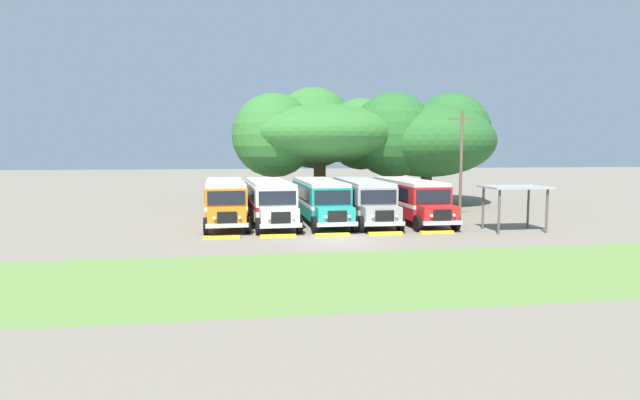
{
  "coord_description": "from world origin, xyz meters",
  "views": [
    {
      "loc": [
        -5.02,
        -27.03,
        4.84
      ],
      "look_at": [
        0.0,
        6.14,
        1.6
      ],
      "focal_mm": 28.79,
      "sensor_mm": 36.0,
      "label": 1
    }
  ],
  "objects_px": {
    "parked_bus_slot_4": "(409,198)",
    "parked_bus_slot_3": "(362,198)",
    "waiting_shelter": "(515,191)",
    "secondary_tree": "(424,138)",
    "utility_pole": "(461,162)",
    "parked_bus_slot_2": "(320,198)",
    "broad_shade_tree": "(317,133)",
    "parked_bus_slot_1": "(269,199)",
    "parked_bus_slot_0": "(225,199)"
  },
  "relations": [
    {
      "from": "parked_bus_slot_4",
      "to": "secondary_tree",
      "type": "xyz_separation_m",
      "value": [
        4.74,
        10.18,
        4.4
      ]
    },
    {
      "from": "secondary_tree",
      "to": "utility_pole",
      "type": "relative_size",
      "value": 1.76
    },
    {
      "from": "utility_pole",
      "to": "broad_shade_tree",
      "type": "bearing_deg",
      "value": 125.49
    },
    {
      "from": "parked_bus_slot_3",
      "to": "parked_bus_slot_2",
      "type": "bearing_deg",
      "value": -93.67
    },
    {
      "from": "secondary_tree",
      "to": "parked_bus_slot_3",
      "type": "bearing_deg",
      "value": -128.69
    },
    {
      "from": "parked_bus_slot_0",
      "to": "broad_shade_tree",
      "type": "relative_size",
      "value": 0.73
    },
    {
      "from": "parked_bus_slot_2",
      "to": "secondary_tree",
      "type": "relative_size",
      "value": 0.81
    },
    {
      "from": "parked_bus_slot_3",
      "to": "utility_pole",
      "type": "distance_m",
      "value": 7.32
    },
    {
      "from": "parked_bus_slot_4",
      "to": "broad_shade_tree",
      "type": "distance_m",
      "value": 13.31
    },
    {
      "from": "utility_pole",
      "to": "waiting_shelter",
      "type": "bearing_deg",
      "value": -77.29
    },
    {
      "from": "parked_bus_slot_3",
      "to": "secondary_tree",
      "type": "height_order",
      "value": "secondary_tree"
    },
    {
      "from": "parked_bus_slot_1",
      "to": "parked_bus_slot_2",
      "type": "xyz_separation_m",
      "value": [
        3.46,
        0.09,
        0.0
      ]
    },
    {
      "from": "parked_bus_slot_1",
      "to": "utility_pole",
      "type": "distance_m",
      "value": 13.51
    },
    {
      "from": "broad_shade_tree",
      "to": "parked_bus_slot_3",
      "type": "bearing_deg",
      "value": -82.27
    },
    {
      "from": "broad_shade_tree",
      "to": "parked_bus_slot_0",
      "type": "bearing_deg",
      "value": -126.24
    },
    {
      "from": "parked_bus_slot_1",
      "to": "broad_shade_tree",
      "type": "distance_m",
      "value": 13.08
    },
    {
      "from": "parked_bus_slot_3",
      "to": "parked_bus_slot_4",
      "type": "height_order",
      "value": "same"
    },
    {
      "from": "parked_bus_slot_4",
      "to": "waiting_shelter",
      "type": "bearing_deg",
      "value": 39.49
    },
    {
      "from": "parked_bus_slot_3",
      "to": "parked_bus_slot_4",
      "type": "xyz_separation_m",
      "value": [
        3.28,
        -0.16,
        0.0
      ]
    },
    {
      "from": "parked_bus_slot_0",
      "to": "parked_bus_slot_2",
      "type": "height_order",
      "value": "same"
    },
    {
      "from": "waiting_shelter",
      "to": "parked_bus_slot_0",
      "type": "bearing_deg",
      "value": 159.99
    },
    {
      "from": "utility_pole",
      "to": "waiting_shelter",
      "type": "relative_size",
      "value": 2.12
    },
    {
      "from": "parked_bus_slot_4",
      "to": "utility_pole",
      "type": "xyz_separation_m",
      "value": [
        3.59,
        -0.35,
        2.48
      ]
    },
    {
      "from": "parked_bus_slot_4",
      "to": "parked_bus_slot_3",
      "type": "bearing_deg",
      "value": -94.15
    },
    {
      "from": "parked_bus_slot_2",
      "to": "waiting_shelter",
      "type": "bearing_deg",
      "value": 60.21
    },
    {
      "from": "utility_pole",
      "to": "waiting_shelter",
      "type": "xyz_separation_m",
      "value": [
        1.16,
        -5.15,
        -1.61
      ]
    },
    {
      "from": "parked_bus_slot_3",
      "to": "waiting_shelter",
      "type": "distance_m",
      "value": 9.87
    },
    {
      "from": "broad_shade_tree",
      "to": "secondary_tree",
      "type": "distance_m",
      "value": 9.64
    },
    {
      "from": "waiting_shelter",
      "to": "parked_bus_slot_4",
      "type": "bearing_deg",
      "value": 130.79
    },
    {
      "from": "parked_bus_slot_3",
      "to": "parked_bus_slot_4",
      "type": "relative_size",
      "value": 1.0
    },
    {
      "from": "parked_bus_slot_4",
      "to": "waiting_shelter",
      "type": "relative_size",
      "value": 3.02
    },
    {
      "from": "broad_shade_tree",
      "to": "utility_pole",
      "type": "height_order",
      "value": "broad_shade_tree"
    },
    {
      "from": "broad_shade_tree",
      "to": "waiting_shelter",
      "type": "distance_m",
      "value": 19.84
    },
    {
      "from": "parked_bus_slot_4",
      "to": "secondary_tree",
      "type": "bearing_deg",
      "value": 153.74
    },
    {
      "from": "parked_bus_slot_2",
      "to": "utility_pole",
      "type": "xyz_separation_m",
      "value": [
        9.81,
        -0.72,
        2.48
      ]
    },
    {
      "from": "secondary_tree",
      "to": "waiting_shelter",
      "type": "xyz_separation_m",
      "value": [
        0.01,
        -15.68,
        -3.53
      ]
    },
    {
      "from": "utility_pole",
      "to": "parked_bus_slot_2",
      "type": "bearing_deg",
      "value": 175.78
    },
    {
      "from": "parked_bus_slot_1",
      "to": "parked_bus_slot_4",
      "type": "xyz_separation_m",
      "value": [
        9.68,
        -0.29,
        0.0
      ]
    },
    {
      "from": "parked_bus_slot_3",
      "to": "utility_pole",
      "type": "bearing_deg",
      "value": 86.1
    },
    {
      "from": "broad_shade_tree",
      "to": "waiting_shelter",
      "type": "height_order",
      "value": "broad_shade_tree"
    },
    {
      "from": "parked_bus_slot_1",
      "to": "parked_bus_slot_2",
      "type": "bearing_deg",
      "value": 87.77
    },
    {
      "from": "parked_bus_slot_4",
      "to": "utility_pole",
      "type": "bearing_deg",
      "value": 83.1
    },
    {
      "from": "parked_bus_slot_0",
      "to": "utility_pole",
      "type": "relative_size",
      "value": 1.43
    },
    {
      "from": "parked_bus_slot_4",
      "to": "secondary_tree",
      "type": "relative_size",
      "value": 0.81
    },
    {
      "from": "parked_bus_slot_1",
      "to": "parked_bus_slot_3",
      "type": "relative_size",
      "value": 1.01
    },
    {
      "from": "parked_bus_slot_4",
      "to": "waiting_shelter",
      "type": "height_order",
      "value": "parked_bus_slot_4"
    },
    {
      "from": "broad_shade_tree",
      "to": "waiting_shelter",
      "type": "xyz_separation_m",
      "value": [
        9.56,
        -16.93,
        -3.96
      ]
    },
    {
      "from": "parked_bus_slot_4",
      "to": "parked_bus_slot_1",
      "type": "bearing_deg",
      "value": -93.0
    },
    {
      "from": "utility_pole",
      "to": "parked_bus_slot_3",
      "type": "bearing_deg",
      "value": 175.71
    },
    {
      "from": "parked_bus_slot_3",
      "to": "waiting_shelter",
      "type": "bearing_deg",
      "value": 55.18
    }
  ]
}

